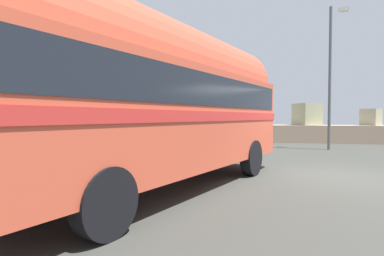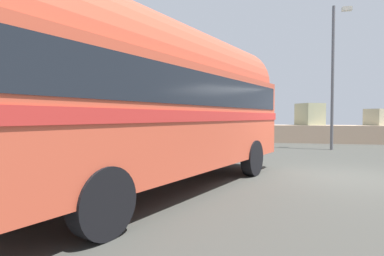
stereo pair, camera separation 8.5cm
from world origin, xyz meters
name	(u,v)px [view 1 (the left image)]	position (x,y,z in m)	size (l,w,h in m)	color
ground	(341,177)	(0.00, 0.00, 0.01)	(32.00, 26.00, 0.02)	#3A3A35
breakwater	(293,131)	(0.16, 11.81, 0.74)	(31.36, 2.17, 2.47)	tan
vintage_coach	(160,97)	(-4.29, -2.27, 2.05)	(5.28, 8.87, 3.70)	black
lamp_post	(332,70)	(1.41, 7.36, 3.88)	(0.94, 0.44, 6.92)	#5B5B60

